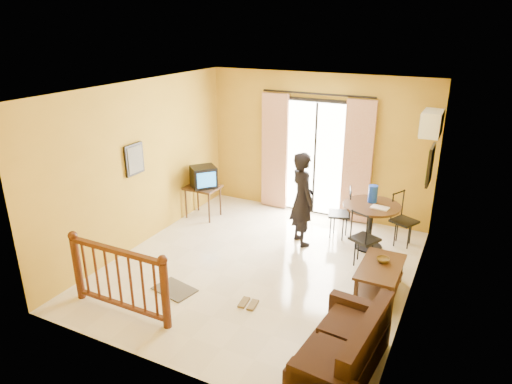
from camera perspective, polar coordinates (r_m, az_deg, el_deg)
The scene contains 19 objects.
ground at distance 7.39m, azimuth 0.54°, elevation -9.33°, with size 5.00×5.00×0.00m, color beige.
room_shell at distance 6.70m, azimuth 0.59°, elevation 3.40°, with size 5.00×5.00×5.00m.
balcony_door at distance 9.01m, azimuth 7.38°, elevation 4.32°, with size 2.25×0.14×2.46m.
tv_table at distance 9.04m, azimuth -6.67°, elevation 0.23°, with size 0.64×0.53×0.64m.
television at distance 8.93m, azimuth -6.57°, elevation 1.90°, with size 0.61×0.61×0.41m.
picture_left at distance 7.78m, azimuth -14.96°, elevation 3.97°, with size 0.05×0.42×0.52m.
dining_table at distance 7.95m, azimuth 14.20°, elevation -2.64°, with size 0.96×0.96×0.80m.
water_jug at distance 7.95m, azimuth 14.40°, elevation -0.22°, with size 0.16×0.16×0.30m, color #1234AF.
serving_tray at distance 7.76m, azimuth 15.23°, elevation -1.90°, with size 0.28×0.18×0.02m, color beige.
dining_chairs at distance 8.18m, azimuth 13.69°, elevation -6.81°, with size 1.61×1.51×0.95m.
air_conditioner at distance 7.89m, azimuth 21.08°, elevation 8.02°, with size 0.31×0.60×0.40m.
botanical_print at distance 7.37m, azimuth 20.96°, elevation 3.18°, with size 0.05×0.50×0.60m.
coffee_table at distance 6.83m, azimuth 15.24°, elevation -9.93°, with size 0.56×1.01×0.45m.
bowl at distance 6.85m, azimuth 15.59°, elevation -8.18°, with size 0.19×0.19×0.06m, color brown.
sofa at distance 5.42m, azimuth 11.06°, elevation -18.89°, with size 0.83×1.58×0.73m.
standing_person at distance 7.85m, azimuth 5.80°, elevation -0.86°, with size 0.60×0.40×1.66m, color black.
stair_balustrade at distance 6.34m, azimuth -16.82°, elevation -9.88°, with size 1.63×0.13×1.04m.
doormat at distance 6.91m, azimuth -10.15°, elevation -11.90°, with size 0.60×0.40×0.02m, color #514C41.
sandals at distance 6.50m, azimuth -0.97°, elevation -13.78°, with size 0.27×0.26×0.03m.
Camera 1 is at (2.79, -5.76, 3.68)m, focal length 32.00 mm.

